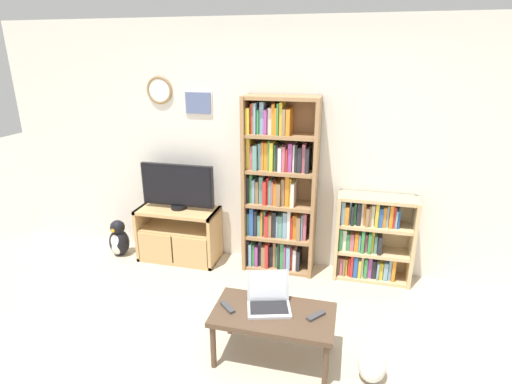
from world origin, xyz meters
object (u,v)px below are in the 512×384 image
object	(u,v)px
laptop	(269,299)
penguin_figurine	(119,239)
remote_near_laptop	(316,316)
bookshelf_short	(370,239)
cat	(372,364)
tv_stand	(179,234)
television	(177,186)
coffee_table	(273,318)
bookshelf_tall	(277,191)
remote_far_from_laptop	(227,307)

from	to	relation	value
laptop	penguin_figurine	bearing A→B (deg)	134.50
laptop	remote_near_laptop	distance (m)	0.38
bookshelf_short	cat	xyz separation A→B (m)	(0.02, -1.45, -0.32)
penguin_figurine	tv_stand	bearing A→B (deg)	6.86
television	cat	xyz separation A→B (m)	(2.10, -1.38, -0.74)
tv_stand	coffee_table	size ratio (longest dim) A/B	0.98
coffee_table	cat	bearing A→B (deg)	-2.69
bookshelf_tall	television	bearing A→B (deg)	-177.08
coffee_table	remote_near_laptop	world-z (taller)	remote_near_laptop
tv_stand	cat	distance (m)	2.50
tv_stand	bookshelf_short	distance (m)	2.10
bookshelf_short	coffee_table	xyz separation A→B (m)	(-0.72, -1.41, -0.08)
coffee_table	cat	size ratio (longest dim) A/B	2.03
coffee_table	penguin_figurine	size ratio (longest dim) A/B	2.11
laptop	cat	size ratio (longest dim) A/B	0.86
remote_near_laptop	penguin_figurine	world-z (taller)	same
television	cat	bearing A→B (deg)	-33.29
remote_near_laptop	cat	xyz separation A→B (m)	(0.43, -0.06, -0.29)
bookshelf_short	cat	size ratio (longest dim) A/B	2.03
television	laptop	bearing A→B (deg)	-44.26
tv_stand	bookshelf_short	xyz separation A→B (m)	(2.09, 0.11, 0.14)
laptop	remote_near_laptop	xyz separation A→B (m)	(0.37, -0.05, -0.05)
television	bookshelf_short	size ratio (longest dim) A/B	0.90
television	bookshelf_tall	xyz separation A→B (m)	(1.11, 0.06, 0.02)
remote_far_from_laptop	cat	world-z (taller)	remote_far_from_laptop
bookshelf_tall	laptop	bearing A→B (deg)	-81.65
coffee_table	cat	distance (m)	0.78
tv_stand	penguin_figurine	distance (m)	0.74
bookshelf_short	remote_far_from_laptop	bearing A→B (deg)	-126.68
bookshelf_tall	remote_near_laptop	world-z (taller)	bookshelf_tall
coffee_table	laptop	xyz separation A→B (m)	(-0.06, 0.08, 0.11)
bookshelf_tall	remote_near_laptop	distance (m)	1.56
television	remote_near_laptop	world-z (taller)	television
tv_stand	remote_near_laptop	size ratio (longest dim) A/B	5.98
bookshelf_tall	cat	xyz separation A→B (m)	(0.99, -1.43, -0.76)
television	bookshelf_short	world-z (taller)	television
bookshelf_short	cat	world-z (taller)	bookshelf_short
bookshelf_tall	remote_far_from_laptop	world-z (taller)	bookshelf_tall
coffee_table	laptop	world-z (taller)	laptop
laptop	bookshelf_tall	bearing A→B (deg)	82.21
laptop	remote_near_laptop	bearing A→B (deg)	-24.14
remote_far_from_laptop	remote_near_laptop	bearing A→B (deg)	137.38
television	coffee_table	xyz separation A→B (m)	(1.36, -1.34, -0.51)
tv_stand	remote_far_from_laptop	size ratio (longest dim) A/B	6.11
television	penguin_figurine	bearing A→B (deg)	-170.58
coffee_table	tv_stand	bearing A→B (deg)	136.25
tv_stand	coffee_table	world-z (taller)	tv_stand
bookshelf_tall	remote_near_laptop	size ratio (longest dim) A/B	12.39
penguin_figurine	laptop	bearing A→B (deg)	-29.36
remote_far_from_laptop	bookshelf_tall	bearing A→B (deg)	-141.42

